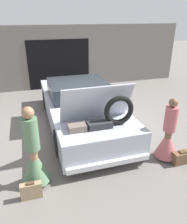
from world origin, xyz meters
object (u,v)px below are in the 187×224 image
at_px(car, 81,106).
at_px(suitcase_beside_right_person, 182,157).
at_px(person_left, 34,158).
at_px(person_right, 168,138).
at_px(suitcase_beside_left_person, 31,191).

height_order(car, suitcase_beside_right_person, car).
relative_size(person_left, suitcase_beside_right_person, 3.73).
relative_size(person_right, suitcase_beside_right_person, 3.37).
bearing_deg(car, suitcase_beside_right_person, -56.31).
relative_size(suitcase_beside_left_person, suitcase_beside_right_person, 0.87).
xyz_separation_m(person_left, person_right, (3.04, -0.01, -0.06)).
height_order(suitcase_beside_left_person, suitcase_beside_right_person, suitcase_beside_left_person).
bearing_deg(suitcase_beside_right_person, person_left, 174.74).
bearing_deg(person_right, person_left, 80.36).
bearing_deg(person_right, suitcase_beside_right_person, -149.54).
relative_size(person_left, suitcase_beside_left_person, 4.27).
bearing_deg(suitcase_beside_right_person, car, 123.69).
distance_m(person_left, person_right, 3.04).
xyz_separation_m(car, suitcase_beside_right_person, (1.76, -2.64, -0.46)).
distance_m(suitcase_beside_left_person, suitcase_beside_right_person, 3.40).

